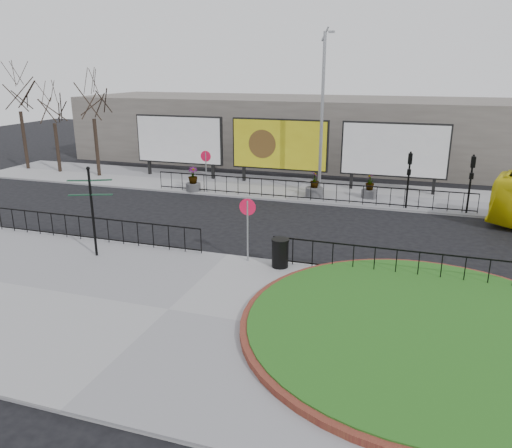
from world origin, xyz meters
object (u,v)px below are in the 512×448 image
at_px(planter_a, 193,182).
at_px(planter_b, 314,188).
at_px(fingerpost_sign, 92,203).
at_px(lamp_post, 322,113).
at_px(litter_bin, 280,253).
at_px(planter_c, 369,189).
at_px(billboard_mid, 280,145).

bearing_deg(planter_a, planter_b, 7.17).
bearing_deg(fingerpost_sign, lamp_post, 44.14).
bearing_deg(fingerpost_sign, litter_bin, -10.35).
height_order(fingerpost_sign, planter_a, fingerpost_sign).
bearing_deg(planter_c, planter_b, -167.27).
bearing_deg(planter_a, litter_bin, -50.57).
relative_size(lamp_post, litter_bin, 8.43).
relative_size(planter_b, planter_c, 1.05).
bearing_deg(planter_a, billboard_mid, 39.19).
height_order(billboard_mid, planter_b, billboard_mid).
bearing_deg(planter_b, billboard_mid, 137.04).
distance_m(billboard_mid, planter_c, 6.53).
xyz_separation_m(billboard_mid, litter_bin, (3.84, -13.57, -1.93)).
relative_size(lamp_post, planter_b, 6.42).
distance_m(planter_a, planter_b, 7.29).
xyz_separation_m(billboard_mid, lamp_post, (3.01, -1.97, 2.23)).
bearing_deg(fingerpost_sign, planter_c, 34.69).
xyz_separation_m(planter_b, planter_c, (3.05, 0.69, 0.02)).
distance_m(billboard_mid, planter_a, 5.97).
distance_m(litter_bin, planter_c, 11.78).
relative_size(fingerpost_sign, planter_a, 2.47).
distance_m(fingerpost_sign, litter_bin, 7.50).
bearing_deg(planter_a, planter_c, 8.84).
xyz_separation_m(fingerpost_sign, litter_bin, (7.25, 1.12, -1.60)).
height_order(fingerpost_sign, planter_b, fingerpost_sign).
xyz_separation_m(lamp_post, planter_a, (-7.39, -1.60, -4.14)).
bearing_deg(lamp_post, planter_a, -167.78).
relative_size(billboard_mid, planter_a, 4.29).
height_order(litter_bin, planter_a, planter_a).
relative_size(billboard_mid, litter_bin, 5.66).
xyz_separation_m(litter_bin, planter_a, (-8.22, 10.00, 0.01)).
bearing_deg(planter_c, billboard_mid, 161.54).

